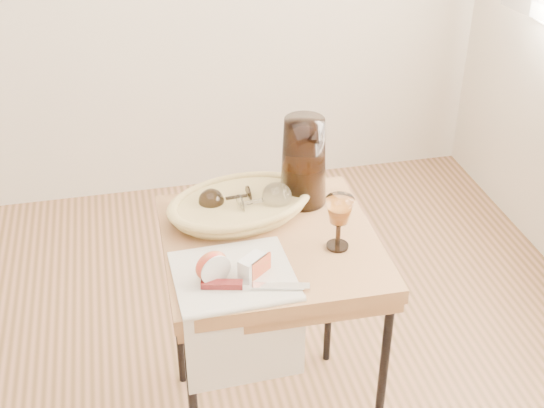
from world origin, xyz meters
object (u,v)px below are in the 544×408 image
object	(u,v)px
wine_goblet	(339,223)
bread_basket	(240,207)
goblet_lying_a	(227,199)
table_knife	(251,284)
apple_half	(212,266)
tea_towel	(233,275)
goblet_lying_b	(261,200)
pitcher	(304,161)
side_table	(270,340)

from	to	relation	value
wine_goblet	bread_basket	bearing A→B (deg)	136.78
goblet_lying_a	table_knife	xyz separation A→B (m)	(-0.00, -0.34, -0.03)
wine_goblet	apple_half	size ratio (longest dim) A/B	1.76
goblet_lying_a	apple_half	distance (m)	0.30
tea_towel	goblet_lying_b	size ratio (longest dim) A/B	2.11
goblet_lying_a	goblet_lying_b	size ratio (longest dim) A/B	0.84
goblet_lying_a	wine_goblet	xyz separation A→B (m)	(0.25, -0.22, 0.03)
bread_basket	goblet_lying_a	world-z (taller)	goblet_lying_a
pitcher	apple_half	distance (m)	0.45
tea_towel	pitcher	size ratio (longest dim) A/B	0.98
tea_towel	bread_basket	size ratio (longest dim) A/B	0.80
pitcher	apple_half	xyz separation A→B (m)	(-0.31, -0.31, -0.08)
goblet_lying_b	apple_half	bearing A→B (deg)	-133.30
side_table	tea_towel	world-z (taller)	tea_towel
side_table	pitcher	xyz separation A→B (m)	(0.13, 0.17, 0.48)
pitcher	table_knife	distance (m)	0.44
wine_goblet	apple_half	bearing A→B (deg)	-168.38
wine_goblet	table_knife	bearing A→B (deg)	-154.14
goblet_lying_a	pitcher	world-z (taller)	pitcher
goblet_lying_a	wine_goblet	distance (m)	0.33
side_table	bread_basket	size ratio (longest dim) A/B	1.96
side_table	table_knife	size ratio (longest dim) A/B	2.81
bread_basket	apple_half	xyz separation A→B (m)	(-0.12, -0.27, 0.02)
goblet_lying_b	table_knife	bearing A→B (deg)	-115.00
wine_goblet	table_knife	xyz separation A→B (m)	(-0.25, -0.12, -0.06)
tea_towel	table_knife	world-z (taller)	table_knife
goblet_lying_a	pitcher	distance (m)	0.23
table_knife	goblet_lying_a	bearing A→B (deg)	103.07
side_table	table_knife	bearing A→B (deg)	-114.90
side_table	wine_goblet	world-z (taller)	wine_goblet
side_table	tea_towel	xyz separation A→B (m)	(-0.12, -0.14, 0.36)
tea_towel	goblet_lying_b	world-z (taller)	goblet_lying_b
bread_basket	table_knife	distance (m)	0.33
wine_goblet	table_knife	size ratio (longest dim) A/B	0.59
goblet_lying_a	tea_towel	bearing A→B (deg)	79.05
side_table	apple_half	size ratio (longest dim) A/B	8.41
tea_towel	table_knife	distance (m)	0.07
tea_towel	table_knife	size ratio (longest dim) A/B	1.14
apple_half	goblet_lying_a	bearing A→B (deg)	52.94
side_table	wine_goblet	bearing A→B (deg)	-24.62
tea_towel	bread_basket	distance (m)	0.28
side_table	goblet_lying_a	size ratio (longest dim) A/B	6.18
tea_towel	wine_goblet	bearing A→B (deg)	10.34
side_table	goblet_lying_b	distance (m)	0.42
goblet_lying_b	table_knife	distance (m)	0.32
apple_half	table_knife	xyz separation A→B (m)	(0.08, -0.05, -0.03)
bread_basket	pitcher	size ratio (longest dim) A/B	1.24
goblet_lying_b	apple_half	world-z (taller)	goblet_lying_b
tea_towel	table_knife	bearing A→B (deg)	-64.56
bread_basket	apple_half	world-z (taller)	apple_half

